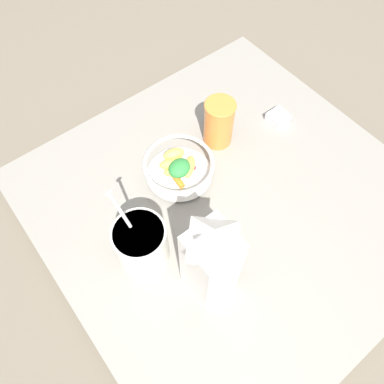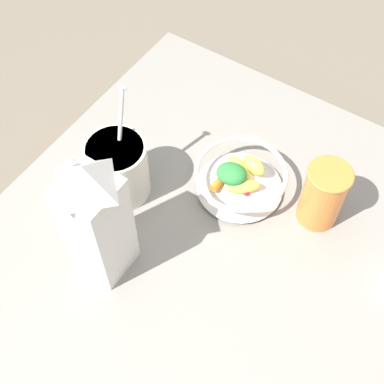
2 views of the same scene
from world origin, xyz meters
name	(u,v)px [view 2 (image 2 of 2)]	position (x,y,z in m)	size (l,w,h in m)	color
ground_plane	(228,264)	(0.00, 0.00, 0.00)	(6.00, 6.00, 0.00)	#665B4C
countertop	(228,259)	(0.00, 0.00, 0.02)	(0.94, 0.94, 0.05)	gray
fruit_bowl	(240,178)	(-0.14, -0.06, 0.09)	(0.19, 0.19, 0.08)	silver
milk_carton	(95,219)	(0.14, -0.19, 0.20)	(0.09, 0.09, 0.30)	silver
yogurt_tub	(118,167)	(-0.01, -0.27, 0.12)	(0.13, 0.12, 0.24)	silver
drinking_cup	(323,194)	(-0.17, 0.10, 0.12)	(0.09, 0.09, 0.14)	orange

